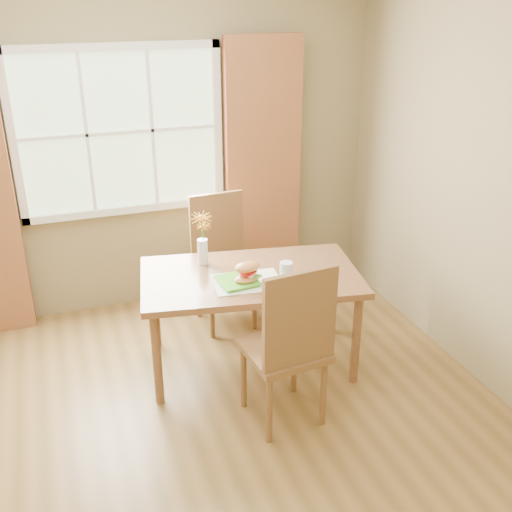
{
  "coord_description": "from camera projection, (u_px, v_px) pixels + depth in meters",
  "views": [
    {
      "loc": [
        -0.54,
        -2.83,
        2.53
      ],
      "look_at": [
        0.68,
        0.62,
        0.88
      ],
      "focal_mm": 42.0,
      "sensor_mm": 36.0,
      "label": 1
    }
  ],
  "objects": [
    {
      "name": "placemat",
      "position": [
        247.0,
        282.0,
        4.0
      ],
      "size": [
        0.48,
        0.37,
        0.01
      ],
      "primitive_type": "cube",
      "rotation": [
        0.0,
        0.0,
        -0.1
      ],
      "color": "beige",
      "rests_on": "dining_table"
    },
    {
      "name": "croissant_sandwich",
      "position": [
        247.0,
        272.0,
        3.94
      ],
      "size": [
        0.21,
        0.16,
        0.14
      ],
      "rotation": [
        0.0,
        0.0,
        0.21
      ],
      "color": "gold",
      "rests_on": "plate"
    },
    {
      "name": "dining_table",
      "position": [
        251.0,
        284.0,
        4.14
      ],
      "size": [
        1.61,
        1.07,
        0.73
      ],
      "rotation": [
        0.0,
        0.0,
        -0.17
      ],
      "color": "brown",
      "rests_on": "room"
    },
    {
      "name": "chair_near",
      "position": [
        291.0,
        342.0,
        3.55
      ],
      "size": [
        0.51,
        0.51,
        1.11
      ],
      "rotation": [
        0.0,
        0.0,
        0.1
      ],
      "color": "brown",
      "rests_on": "room"
    },
    {
      "name": "window",
      "position": [
        120.0,
        132.0,
        4.63
      ],
      "size": [
        1.62,
        0.06,
        1.32
      ],
      "color": "#ACC998",
      "rests_on": "room"
    },
    {
      "name": "curtain_right",
      "position": [
        263.0,
        171.0,
        5.06
      ],
      "size": [
        0.65,
        0.08,
        2.2
      ],
      "primitive_type": "cube",
      "color": "maroon",
      "rests_on": "room"
    },
    {
      "name": "water_glass",
      "position": [
        286.0,
        272.0,
        4.0
      ],
      "size": [
        0.09,
        0.09,
        0.13
      ],
      "color": "silver",
      "rests_on": "dining_table"
    },
    {
      "name": "plate",
      "position": [
        237.0,
        282.0,
        3.98
      ],
      "size": [
        0.27,
        0.27,
        0.01
      ],
      "primitive_type": "cube",
      "rotation": [
        0.0,
        0.0,
        0.1
      ],
      "color": "#56B82E",
      "rests_on": "placemat"
    },
    {
      "name": "room",
      "position": [
        172.0,
        237.0,
        3.08
      ],
      "size": [
        4.24,
        3.84,
        2.74
      ],
      "color": "brown",
      "rests_on": "ground"
    },
    {
      "name": "flower_vase",
      "position": [
        202.0,
        234.0,
        4.18
      ],
      "size": [
        0.15,
        0.15,
        0.38
      ],
      "color": "silver",
      "rests_on": "dining_table"
    },
    {
      "name": "chair_far",
      "position": [
        221.0,
        254.0,
        4.78
      ],
      "size": [
        0.46,
        0.46,
        1.06
      ],
      "rotation": [
        0.0,
        0.0,
        0.05
      ],
      "color": "brown",
      "rests_on": "room"
    }
  ]
}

